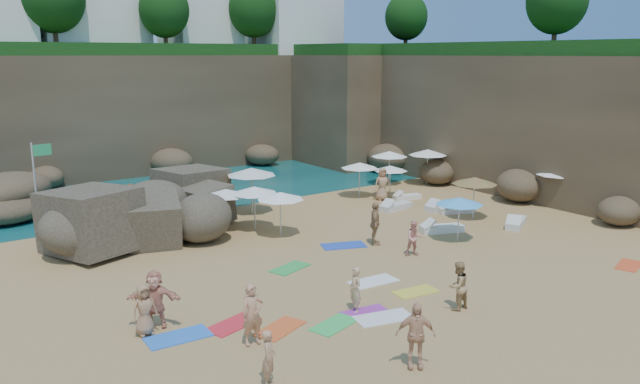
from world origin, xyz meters
TOP-DOWN VIEW (x-y plane):
  - ground at (0.00, 0.00)m, footprint 120.00×120.00m
  - seawater at (0.00, 30.00)m, footprint 120.00×120.00m
  - cliff_back at (2.00, 25.00)m, footprint 44.00×8.00m
  - cliff_right at (19.00, 8.00)m, footprint 8.00×30.00m
  - cliff_corner at (17.00, 20.00)m, footprint 10.00×12.00m
  - clifftop_buildings at (2.96, 25.79)m, footprint 28.48×9.48m
  - clifftop_trees at (4.78, 19.52)m, footprint 35.60×23.82m
  - rock_outcrop at (-4.35, 7.69)m, footprint 9.31×8.05m
  - flag_pole at (-8.52, 9.60)m, footprint 0.85×0.15m
  - parasol_0 at (-1.17, 6.13)m, footprint 2.09×2.09m
  - parasol_1 at (1.34, 8.18)m, footprint 2.55×2.55m
  - parasol_2 at (9.66, 6.87)m, footprint 1.96×1.96m
  - parasol_3 at (11.95, 9.56)m, footprint 2.27×2.27m
  - parasol_4 at (13.95, 8.21)m, footprint 2.38×2.38m
  - parasol_5 at (-0.05, 5.41)m, footprint 2.21×2.21m
  - parasol_6 at (9.88, 0.84)m, footprint 2.25×2.25m
  - parasol_7 at (8.25, 7.92)m, footprint 2.15×2.15m
  - parasol_8 at (15.59, 0.09)m, footprint 2.18×2.18m
  - parasol_9 at (0.41, 3.85)m, footprint 2.16×2.16m
  - parasol_10 at (6.46, -1.30)m, footprint 2.08×2.08m
  - lounger_0 at (8.03, 4.51)m, footprint 2.03×0.89m
  - lounger_1 at (10.17, 5.96)m, footprint 1.69×0.94m
  - lounger_2 at (9.99, 3.11)m, footprint 2.05×0.82m
  - lounger_3 at (6.88, 0.06)m, footprint 2.12×1.38m
  - lounger_4 at (10.10, 2.15)m, footprint 1.96×1.31m
  - lounger_5 at (10.55, -1.27)m, footprint 2.12×1.57m
  - towel_0 at (-7.53, -3.30)m, footprint 1.92×1.03m
  - towel_2 at (-4.79, -4.52)m, footprint 1.87×1.41m
  - towel_3 at (-3.28, -5.25)m, footprint 1.77×1.22m
  - towel_5 at (-1.70, -5.74)m, footprint 2.00×1.32m
  - towel_6 at (-1.92, -5.07)m, footprint 1.64×0.98m
  - towel_7 at (-5.81, -3.45)m, footprint 1.88×1.30m
  - towel_8 at (1.82, 0.99)m, footprint 2.09×1.54m
  - towel_10 at (9.43, -7.50)m, footprint 1.71×1.22m
  - towel_11 at (-1.62, -0.11)m, footprint 1.83×1.29m
  - towel_12 at (0.65, -4.71)m, footprint 1.66×0.97m
  - towel_13 at (0.09, -3.08)m, footprint 1.83×1.00m
  - person_stand_0 at (-6.70, -7.13)m, footprint 0.62×0.63m
  - person_stand_1 at (0.70, -6.57)m, footprint 0.82×0.66m
  - person_stand_2 at (-3.62, 9.41)m, footprint 1.23×1.03m
  - person_stand_3 at (3.07, 0.38)m, footprint 1.03×1.16m
  - person_stand_4 at (8.81, 6.56)m, footprint 1.03×0.79m
  - person_stand_5 at (-4.10, 10.74)m, footprint 1.70×0.59m
  - person_stand_6 at (-2.11, -4.79)m, footprint 0.45×0.60m
  - person_lie_1 at (-3.11, -8.59)m, footprint 1.90×2.07m
  - person_lie_2 at (-8.25, -2.61)m, footprint 0.83×1.58m
  - person_lie_3 at (-7.78, -2.23)m, footprint 2.36×2.39m
  - person_lie_4 at (-5.95, -4.97)m, footprint 0.80×1.83m
  - person_lie_5 at (3.36, -1.75)m, footprint 1.31×1.59m

SIDE VIEW (x-z plane):
  - ground at x=0.00m, z-range 0.00..0.00m
  - rock_outcrop at x=-4.35m, z-range -1.57..1.57m
  - seawater at x=0.00m, z-range 0.00..0.00m
  - towel_10 at x=9.43m, z-range 0.00..0.03m
  - towel_6 at x=-1.92m, z-range 0.00..0.03m
  - towel_12 at x=0.65m, z-range 0.00..0.03m
  - towel_3 at x=-3.28m, z-range 0.00..0.03m
  - towel_11 at x=-1.62m, z-range 0.00..0.03m
  - towel_2 at x=-4.79m, z-range 0.00..0.03m
  - towel_7 at x=-5.81m, z-range 0.00..0.03m
  - towel_13 at x=0.09m, z-range 0.00..0.03m
  - towel_5 at x=-1.70m, z-range 0.00..0.03m
  - towel_0 at x=-7.53m, z-range 0.00..0.03m
  - towel_8 at x=1.82m, z-range 0.00..0.03m
  - lounger_1 at x=10.17m, z-range 0.00..0.25m
  - lounger_4 at x=10.10m, z-range 0.00..0.29m
  - lounger_0 at x=8.03m, z-range 0.00..0.31m
  - lounger_2 at x=9.99m, z-range 0.00..0.31m
  - lounger_3 at x=6.88m, z-range 0.00..0.31m
  - lounger_5 at x=10.55m, z-range 0.00..0.32m
  - person_lie_2 at x=-8.25m, z-range 0.00..0.41m
  - person_lie_4 at x=-5.95m, z-range 0.00..0.43m
  - person_lie_1 at x=-3.11m, z-range 0.00..0.44m
  - person_lie_3 at x=-7.78m, z-range 0.00..0.47m
  - person_lie_5 at x=3.36m, z-range 0.00..0.54m
  - person_stand_0 at x=-6.70m, z-range 0.00..1.47m
  - person_stand_6 at x=-2.11m, z-range 0.00..1.49m
  - person_stand_1 at x=0.70m, z-range 0.00..1.62m
  - person_stand_2 at x=-3.62m, z-range 0.00..1.79m
  - person_stand_5 at x=-4.10m, z-range 0.00..1.80m
  - person_stand_4 at x=8.81m, z-range 0.00..1.87m
  - person_stand_3 at x=3.07m, z-range 0.00..1.88m
  - parasol_2 at x=9.66m, z-range 0.78..2.63m
  - parasol_10 at x=6.46m, z-range 0.82..2.79m
  - parasol_0 at x=-1.17m, z-range 0.83..2.81m
  - parasol_7 at x=8.25m, z-range 0.85..2.88m
  - parasol_9 at x=0.41m, z-range 0.85..2.89m
  - parasol_8 at x=15.59m, z-range 0.86..2.92m
  - parasol_5 at x=-0.05m, z-range 0.87..2.96m
  - parasol_6 at x=9.88m, z-range 0.89..3.02m
  - parasol_3 at x=11.95m, z-range 0.90..3.05m
  - parasol_4 at x=13.95m, z-range 0.94..3.20m
  - parasol_1 at x=1.34m, z-range 1.01..3.42m
  - flag_pole at x=-8.52m, z-range 0.60..4.96m
  - cliff_back at x=2.00m, z-range 0.00..8.00m
  - cliff_right at x=19.00m, z-range 0.00..8.00m
  - cliff_corner at x=17.00m, z-range 0.00..8.00m
  - clifftop_buildings at x=2.96m, z-range 7.74..14.74m
  - clifftop_trees at x=4.78m, z-range 9.06..13.46m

